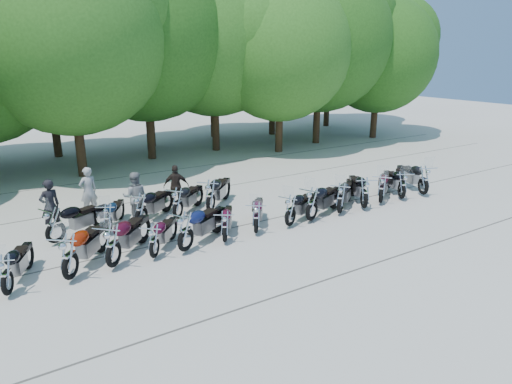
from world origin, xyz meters
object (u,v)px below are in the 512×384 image
motorcycle_9 (341,197)px  rider_0 (50,206)px  motorcycle_3 (154,240)px  motorcycle_5 (225,226)px  motorcycle_8 (312,203)px  motorcycle_13 (424,179)px  motorcycle_15 (108,218)px  motorcycle_11 (382,188)px  motorcycle_14 (55,224)px  motorcycle_17 (177,202)px  motorcycle_0 (6,274)px  motorcycle_2 (113,244)px  motorcycle_18 (210,195)px  rider_3 (88,191)px  motorcycle_7 (291,210)px  motorcycle_16 (141,209)px  motorcycle_10 (365,192)px  motorcycle_4 (185,230)px  motorcycle_12 (402,184)px  motorcycle_1 (69,255)px  rider_2 (176,186)px  rider_1 (135,196)px  motorcycle_6 (256,217)px

motorcycle_9 → rider_0: (-9.05, 3.79, 0.23)m
motorcycle_3 → rider_0: rider_0 is taller
motorcycle_5 → motorcycle_8: (3.40, 0.01, 0.12)m
motorcycle_13 → motorcycle_15: 12.27m
motorcycle_11 → motorcycle_15: (-9.70, 2.57, -0.09)m
motorcycle_9 → motorcycle_14: motorcycle_14 is taller
motorcycle_14 → motorcycle_17: (3.97, -0.01, -0.01)m
motorcycle_8 → motorcycle_14: 8.22m
motorcycle_0 → motorcycle_9: size_ratio=0.91×
motorcycle_0 → motorcycle_8: size_ratio=0.86×
motorcycle_2 → motorcycle_11: size_ratio=1.08×
motorcycle_15 → motorcycle_18: bearing=-149.6°
motorcycle_18 → rider_0: bearing=32.4°
motorcycle_15 → motorcycle_17: (2.40, 0.02, 0.08)m
motorcycle_13 → rider_3: (-12.00, 5.02, 0.17)m
motorcycle_2 → rider_3: 4.89m
motorcycle_7 → motorcycle_18: 3.08m
motorcycle_8 → motorcycle_16: motorcycle_8 is taller
motorcycle_8 → motorcycle_10: bearing=-112.0°
motorcycle_3 → motorcycle_4: bearing=-144.4°
rider_3 → motorcycle_0: bearing=46.5°
motorcycle_4 → motorcycle_8: 4.70m
motorcycle_12 → motorcycle_7: bearing=29.0°
motorcycle_13 → motorcycle_18: motorcycle_18 is taller
motorcycle_7 → motorcycle_17: size_ratio=0.96×
motorcycle_16 → motorcycle_1: bearing=93.7°
motorcycle_0 → motorcycle_7: bearing=-156.7°
motorcycle_11 → rider_0: size_ratio=1.32×
rider_0 → motorcycle_1: bearing=71.6°
motorcycle_9 → motorcycle_5: bearing=53.9°
motorcycle_10 → rider_2: bearing=-5.1°
motorcycle_7 → motorcycle_16: motorcycle_16 is taller
motorcycle_4 → rider_1: 3.49m
motorcycle_17 → rider_2: bearing=-61.9°
rider_1 → rider_2: 1.91m
motorcycle_0 → motorcycle_9: motorcycle_9 is taller
motorcycle_3 → motorcycle_7: 4.71m
motorcycle_5 → motorcycle_17: bearing=-47.9°
motorcycle_6 → motorcycle_13: bearing=-144.7°
motorcycle_2 → rider_2: rider_2 is taller
motorcycle_17 → motorcycle_9: bearing=-157.2°
rider_0 → motorcycle_18: bearing=151.2°
motorcycle_3 → motorcycle_9: motorcycle_9 is taller
motorcycle_3 → motorcycle_15: motorcycle_3 is taller
motorcycle_16 → motorcycle_5: bearing=173.2°
motorcycle_16 → motorcycle_8: bearing=-157.0°
motorcycle_17 → motorcycle_13: bearing=-146.2°
rider_3 → motorcycle_2: bearing=72.1°
motorcycle_3 → rider_0: bearing=-19.4°
motorcycle_4 → motorcycle_12: 9.30m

